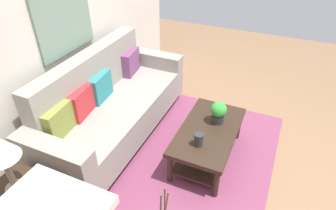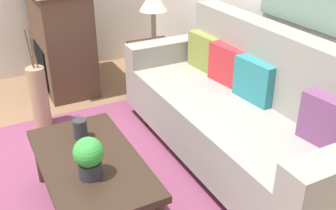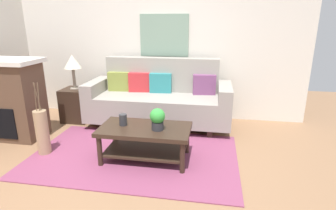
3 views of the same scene
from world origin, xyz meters
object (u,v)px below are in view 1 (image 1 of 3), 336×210
(throw_pillow_olive, at_px, (59,121))
(throw_pillow_teal, at_px, (100,87))
(tabletop_vase, at_px, (199,139))
(coffee_table, at_px, (208,137))
(framed_painting, at_px, (65,21))
(throw_pillow_crimson, at_px, (81,103))
(throw_pillow_plum, at_px, (131,62))
(couch, at_px, (112,107))
(side_table, at_px, (26,209))
(potted_plant_tabletop, at_px, (218,112))

(throw_pillow_olive, height_order, throw_pillow_teal, same)
(tabletop_vase, bearing_deg, throw_pillow_teal, 80.88)
(coffee_table, xyz_separation_m, tabletop_vase, (-0.28, 0.02, 0.19))
(throw_pillow_teal, xyz_separation_m, tabletop_vase, (-0.21, -1.31, -0.18))
(tabletop_vase, relative_size, framed_painting, 0.17)
(throw_pillow_crimson, height_order, coffee_table, throw_pillow_crimson)
(throw_pillow_crimson, bearing_deg, throw_pillow_plum, 0.00)
(tabletop_vase, bearing_deg, couch, 79.94)
(throw_pillow_crimson, xyz_separation_m, framed_painting, (0.36, 0.34, 0.74))
(throw_pillow_teal, height_order, framed_painting, framed_painting)
(throw_pillow_teal, distance_m, coffee_table, 1.39)
(side_table, height_order, framed_painting, framed_painting)
(side_table, bearing_deg, coffee_table, -37.82)
(throw_pillow_olive, bearing_deg, throw_pillow_crimson, 0.00)
(couch, distance_m, framed_painting, 1.10)
(couch, relative_size, throw_pillow_teal, 6.34)
(coffee_table, bearing_deg, throw_pillow_teal, 93.00)
(coffee_table, distance_m, side_table, 1.91)
(coffee_table, bearing_deg, throw_pillow_olive, 120.45)
(couch, height_order, tabletop_vase, couch)
(throw_pillow_plum, distance_m, tabletop_vase, 1.62)
(throw_pillow_plum, relative_size, coffee_table, 0.33)
(throw_pillow_crimson, xyz_separation_m, throw_pillow_teal, (0.36, 0.00, 0.00))
(side_table, relative_size, framed_painting, 0.68)
(couch, xyz_separation_m, side_table, (-1.44, -0.04, -0.15))
(throw_pillow_teal, distance_m, side_table, 1.51)
(couch, height_order, side_table, couch)
(couch, xyz_separation_m, throw_pillow_teal, (0.00, 0.13, 0.25))
(coffee_table, relative_size, framed_painting, 1.33)
(couch, distance_m, throw_pillow_crimson, 0.45)
(tabletop_vase, bearing_deg, throw_pillow_crimson, 96.41)
(throw_pillow_teal, xyz_separation_m, potted_plant_tabletop, (0.24, -1.38, -0.11))
(throw_pillow_teal, height_order, side_table, throw_pillow_teal)
(coffee_table, relative_size, side_table, 1.96)
(throw_pillow_olive, relative_size, tabletop_vase, 2.55)
(throw_pillow_crimson, relative_size, side_table, 0.64)
(framed_painting, bearing_deg, throw_pillow_plum, -25.48)
(throw_pillow_teal, bearing_deg, framed_painting, 90.00)
(throw_pillow_olive, height_order, throw_pillow_crimson, same)
(throw_pillow_olive, distance_m, framed_painting, 1.09)
(throw_pillow_crimson, height_order, throw_pillow_plum, same)
(framed_painting, bearing_deg, tabletop_vase, -97.26)
(throw_pillow_olive, relative_size, framed_painting, 0.44)
(throw_pillow_olive, height_order, side_table, throw_pillow_olive)
(tabletop_vase, height_order, framed_painting, framed_painting)
(throw_pillow_plum, distance_m, framed_painting, 1.09)
(couch, xyz_separation_m, throw_pillow_plum, (0.72, 0.13, 0.25))
(throw_pillow_teal, relative_size, throw_pillow_plum, 1.00)
(couch, bearing_deg, throw_pillow_olive, 170.07)
(throw_pillow_plum, bearing_deg, potted_plant_tabletop, -109.07)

